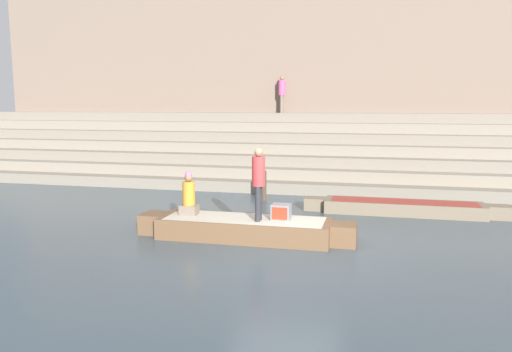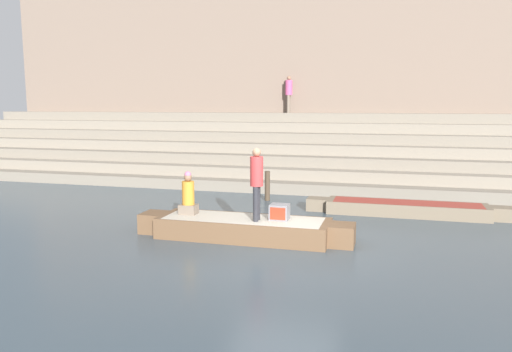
{
  "view_description": "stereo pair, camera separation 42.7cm",
  "coord_description": "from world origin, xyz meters",
  "views": [
    {
      "loc": [
        1.92,
        -10.92,
        3.36
      ],
      "look_at": [
        -1.21,
        2.04,
        1.42
      ],
      "focal_mm": 35.0,
      "sensor_mm": 36.0,
      "label": 1
    },
    {
      "loc": [
        2.33,
        -10.81,
        3.36
      ],
      "look_at": [
        -1.21,
        2.04,
        1.42
      ],
      "focal_mm": 35.0,
      "sensor_mm": 36.0,
      "label": 2
    }
  ],
  "objects": [
    {
      "name": "ground_plane",
      "position": [
        0.0,
        0.0,
        0.0
      ],
      "size": [
        120.0,
        120.0,
        0.0
      ],
      "primitive_type": "plane",
      "color": "#3D4C56"
    },
    {
      "name": "rowboat_main",
      "position": [
        -1.21,
        0.85,
        0.27
      ],
      "size": [
        5.51,
        1.46,
        0.52
      ],
      "rotation": [
        0.0,
        0.0,
        -0.03
      ],
      "color": "brown",
      "rests_on": "ground"
    },
    {
      "name": "person_standing",
      "position": [
        -0.82,
        0.69,
        1.55
      ],
      "size": [
        0.32,
        0.32,
        1.78
      ],
      "rotation": [
        0.0,
        0.0,
        0.3
      ],
      "color": "#28282D",
      "rests_on": "rowboat_main"
    },
    {
      "name": "back_wall",
      "position": [
        0.0,
        13.01,
        4.4
      ],
      "size": [
        34.2,
        1.28,
        8.85
      ],
      "color": "#7F6B5B",
      "rests_on": "ground"
    },
    {
      "name": "person_on_steps",
      "position": [
        -2.39,
        12.03,
        3.91
      ],
      "size": [
        0.32,
        0.32,
        1.68
      ],
      "rotation": [
        0.0,
        0.0,
        3.32
      ],
      "color": "#756656",
      "rests_on": "ghat_steps"
    },
    {
      "name": "person_rowing",
      "position": [
        -2.72,
        0.93,
        0.98
      ],
      "size": [
        0.44,
        0.35,
        1.12
      ],
      "rotation": [
        0.0,
        0.0,
        0.11
      ],
      "color": "#756656",
      "rests_on": "rowboat_main"
    },
    {
      "name": "mooring_post",
      "position": [
        -1.85,
        5.83,
        0.52
      ],
      "size": [
        0.18,
        0.18,
        1.03
      ],
      "primitive_type": "cylinder",
      "color": "#473828",
      "rests_on": "ground"
    },
    {
      "name": "ghat_steps",
      "position": [
        0.0,
        10.49,
        1.05
      ],
      "size": [
        36.0,
        5.4,
        2.93
      ],
      "color": "gray",
      "rests_on": "ground"
    },
    {
      "name": "moored_boat_shore",
      "position": [
        2.79,
        4.69,
        0.21
      ],
      "size": [
        6.05,
        1.06,
        0.39
      ],
      "rotation": [
        0.0,
        0.0,
        -0.01
      ],
      "color": "#756651",
      "rests_on": "ground"
    },
    {
      "name": "tv_set",
      "position": [
        -0.31,
        0.94,
        0.71
      ],
      "size": [
        0.46,
        0.42,
        0.38
      ],
      "rotation": [
        0.0,
        0.0,
        -0.13
      ],
      "color": "slate",
      "rests_on": "rowboat_main"
    }
  ]
}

